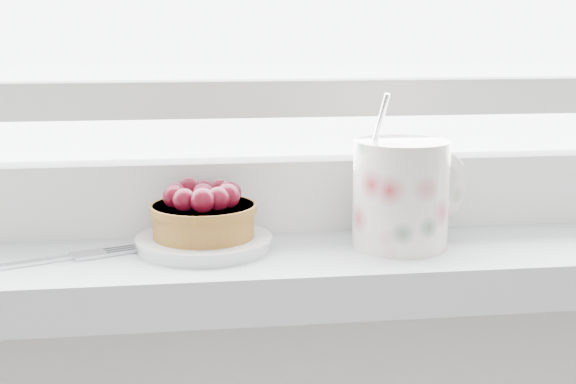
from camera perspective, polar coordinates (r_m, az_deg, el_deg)
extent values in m
cube|color=silver|center=(0.75, -0.51, -5.28)|extent=(1.60, 0.20, 0.04)
cube|color=white|center=(0.80, -1.17, -0.07)|extent=(1.30, 0.05, 0.07)
cube|color=white|center=(0.79, -1.20, 6.71)|extent=(1.30, 0.04, 0.04)
cylinder|color=silver|center=(0.73, -5.98, -3.62)|extent=(0.12, 0.12, 0.01)
cylinder|color=brown|center=(0.73, -6.01, -2.03)|extent=(0.09, 0.09, 0.03)
cylinder|color=brown|center=(0.72, -6.03, -1.16)|extent=(0.10, 0.10, 0.01)
sphere|color=#41020E|center=(0.72, -6.05, -0.21)|extent=(0.02, 0.02, 0.02)
sphere|color=#41020E|center=(0.73, -4.18, -0.06)|extent=(0.02, 0.02, 0.02)
sphere|color=#41020E|center=(0.74, -4.88, 0.11)|extent=(0.02, 0.02, 0.02)
sphere|color=#41020E|center=(0.74, -5.99, 0.13)|extent=(0.02, 0.02, 0.02)
sphere|color=#41020E|center=(0.74, -7.07, 0.18)|extent=(0.02, 0.02, 0.02)
sphere|color=#41020E|center=(0.73, -7.99, -0.11)|extent=(0.02, 0.02, 0.02)
sphere|color=#41020E|center=(0.72, -8.09, -0.32)|extent=(0.02, 0.02, 0.02)
sphere|color=#41020E|center=(0.70, -7.39, -0.57)|extent=(0.02, 0.02, 0.02)
sphere|color=#41020E|center=(0.70, -6.10, -0.61)|extent=(0.02, 0.02, 0.02)
sphere|color=#41020E|center=(0.70, -5.01, -0.49)|extent=(0.02, 0.02, 0.02)
sphere|color=#41020E|center=(0.71, -4.33, -0.29)|extent=(0.02, 0.02, 0.02)
cylinder|color=silver|center=(0.73, 8.01, -0.15)|extent=(0.11, 0.11, 0.10)
cylinder|color=black|center=(0.73, 8.11, 3.31)|extent=(0.08, 0.08, 0.01)
torus|color=silver|center=(0.76, 10.75, 0.37)|extent=(0.07, 0.04, 0.07)
cylinder|color=silver|center=(0.73, 6.47, 4.70)|extent=(0.02, 0.02, 0.06)
cube|color=silver|center=(0.72, -15.78, -4.56)|extent=(0.02, 0.01, 0.00)
cube|color=silver|center=(0.73, -14.00, -4.34)|extent=(0.04, 0.03, 0.00)
cube|color=silver|center=(0.73, -11.58, -4.24)|extent=(0.03, 0.02, 0.00)
cube|color=silver|center=(0.73, -11.73, -4.12)|extent=(0.03, 0.02, 0.00)
cube|color=silver|center=(0.74, -11.88, -4.01)|extent=(0.03, 0.02, 0.00)
cube|color=silver|center=(0.74, -12.03, -3.89)|extent=(0.03, 0.02, 0.00)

